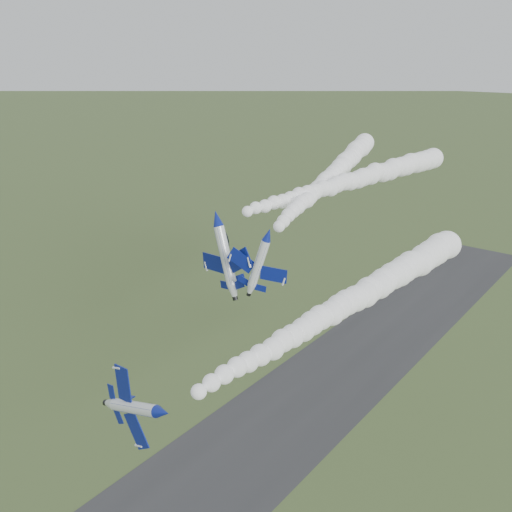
{
  "coord_description": "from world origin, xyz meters",
  "views": [
    {
      "loc": [
        52.11,
        -41.01,
        66.54
      ],
      "look_at": [
        7.25,
        17.15,
        40.03
      ],
      "focal_mm": 40.0,
      "sensor_mm": 36.0,
      "label": 1
    }
  ],
  "objects": [
    {
      "name": "jet_lead",
      "position": [
        14.0,
        -7.51,
        31.31
      ],
      "size": [
        4.06,
        11.96,
        9.43
      ],
      "rotation": [
        0.0,
        1.26,
        -0.05
      ],
      "color": "white"
    },
    {
      "name": "jet_pair_right",
      "position": [
        6.11,
        21.41,
        41.79
      ],
      "size": [
        9.21,
        11.18,
        3.62
      ],
      "rotation": [
        0.0,
        0.3,
        0.3
      ],
      "color": "white"
    },
    {
      "name": "jet_pair_left",
      "position": [
        -4.04,
        21.81,
        42.35
      ],
      "size": [
        11.46,
        14.24,
        4.66
      ],
      "rotation": [
        0.0,
        -0.33,
        -0.17
      ],
      "color": "white"
    },
    {
      "name": "smoke_trail_jet_pair_right",
      "position": [
        -4.02,
        56.36,
        43.39
      ],
      "size": [
        24.29,
        65.65,
        4.62
      ],
      "primitive_type": null,
      "rotation": [
        0.0,
        0.0,
        0.3
      ],
      "color": "white"
    },
    {
      "name": "smoke_trail_jet_pair_left",
      "position": [
        1.61,
        55.0,
        43.36
      ],
      "size": [
        14.54,
        59.07,
        4.49
      ],
      "primitive_type": null,
      "rotation": [
        0.0,
        0.0,
        -0.17
      ],
      "color": "white"
    },
    {
      "name": "smoke_trail_jet_lead",
      "position": [
        17.45,
        26.22,
        32.86
      ],
      "size": [
        7.8,
        62.23,
        4.99
      ],
      "primitive_type": null,
      "rotation": [
        0.0,
        0.0,
        -0.05
      ],
      "color": "white"
    },
    {
      "name": "runway",
      "position": [
        0.0,
        30.0,
        0.02
      ],
      "size": [
        24.0,
        260.0,
        0.04
      ],
      "primitive_type": "cube",
      "color": "#2D2E30",
      "rests_on": "ground"
    }
  ]
}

